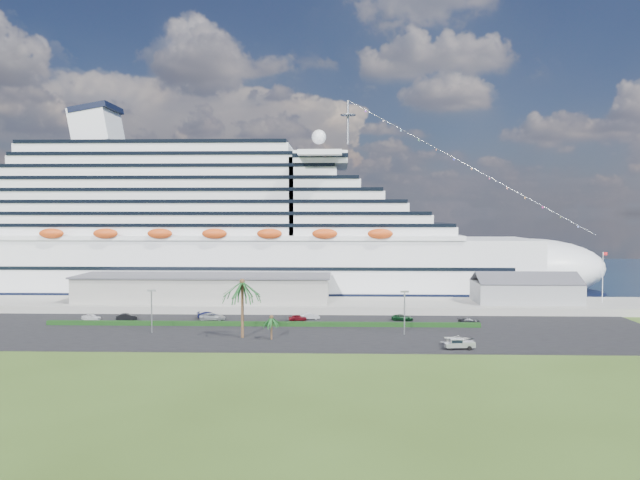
{
  "coord_description": "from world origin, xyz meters",
  "views": [
    {
      "loc": [
        7.83,
        -108.79,
        22.85
      ],
      "look_at": [
        3.4,
        30.0,
        16.97
      ],
      "focal_mm": 35.0,
      "sensor_mm": 36.0,
      "label": 1
    }
  ],
  "objects_px": {
    "cruise_ship": "(235,236)",
    "boat_trailer": "(459,339)",
    "pickup_truck": "(459,343)",
    "parked_car_3": "(209,315)"
  },
  "relations": [
    {
      "from": "boat_trailer",
      "to": "parked_car_3",
      "type": "bearing_deg",
      "value": 152.08
    },
    {
      "from": "cruise_ship",
      "to": "boat_trailer",
      "type": "distance_m",
      "value": 83.7
    },
    {
      "from": "pickup_truck",
      "to": "parked_car_3",
      "type": "bearing_deg",
      "value": 149.02
    },
    {
      "from": "parked_car_3",
      "to": "pickup_truck",
      "type": "distance_m",
      "value": 56.4
    },
    {
      "from": "parked_car_3",
      "to": "boat_trailer",
      "type": "height_order",
      "value": "boat_trailer"
    },
    {
      "from": "parked_car_3",
      "to": "pickup_truck",
      "type": "bearing_deg",
      "value": -119.6
    },
    {
      "from": "cruise_ship",
      "to": "parked_car_3",
      "type": "xyz_separation_m",
      "value": [
        1.03,
        -39.45,
        -15.85
      ]
    },
    {
      "from": "cruise_ship",
      "to": "boat_trailer",
      "type": "relative_size",
      "value": 33.1
    },
    {
      "from": "parked_car_3",
      "to": "pickup_truck",
      "type": "relative_size",
      "value": 0.98
    },
    {
      "from": "pickup_truck",
      "to": "cruise_ship",
      "type": "bearing_deg",
      "value": 125.8
    }
  ]
}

